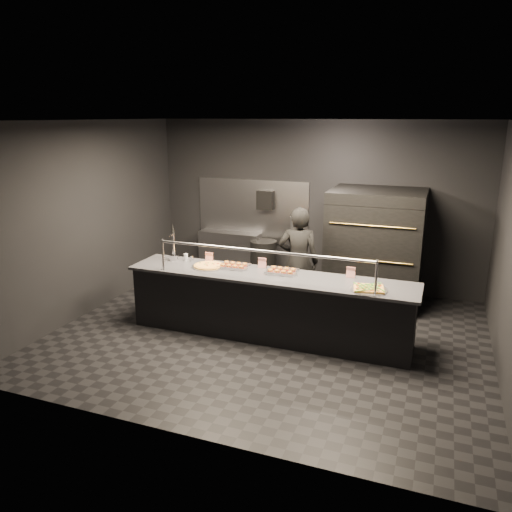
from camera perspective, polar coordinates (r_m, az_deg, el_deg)
name	(u,v)px	position (r m, az deg, el deg)	size (l,w,h in m)	color
room	(269,234)	(6.86, 1.45, 2.57)	(6.04, 6.00, 3.00)	black
service_counter	(269,305)	(7.11, 1.44, -5.65)	(4.10, 0.78, 1.37)	black
pizza_oven	(375,247)	(8.48, 13.45, 1.03)	(1.50, 1.23, 1.91)	black
prep_shelf	(230,254)	(9.73, -2.95, 0.18)	(1.20, 0.35, 0.90)	#99999E
towel_dispenser	(266,200)	(9.30, 1.11, 6.42)	(0.30, 0.20, 0.35)	black
fire_extinguisher	(294,228)	(9.24, 4.33, 3.21)	(0.14, 0.14, 0.51)	#B2B2B7
beer_tap	(174,250)	(7.71, -9.40, 0.70)	(0.15, 0.21, 0.58)	silver
round_pizza	(209,266)	(7.35, -5.42, -1.12)	(0.50, 0.50, 0.03)	silver
slider_tray_a	(234,266)	(7.29, -2.56, -1.11)	(0.48, 0.40, 0.07)	silver
slider_tray_b	(282,271)	(7.05, 2.95, -1.72)	(0.50, 0.43, 0.07)	silver
square_pizza	(369,289)	(6.51, 12.76, -3.66)	(0.47, 0.47, 0.05)	silver
condiment_jar	(188,258)	(7.67, -7.80, -0.19)	(0.16, 0.06, 0.11)	silver
tent_cards	(272,264)	(7.21, 1.80, -0.89)	(2.27, 0.04, 0.15)	white
trash_bin	(263,262)	(9.35, 0.84, -0.70)	(0.49, 0.49, 0.82)	black
worker	(298,262)	(7.80, 4.87, -0.64)	(0.63, 0.41, 1.73)	black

